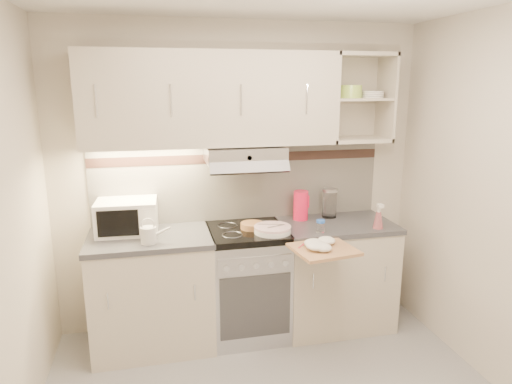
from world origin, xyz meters
TOP-DOWN VIEW (x-y plane):
  - room_shell at (0.00, 0.37)m, footprint 3.04×2.84m
  - base_cabinet_left at (-0.75, 1.10)m, footprint 0.90×0.60m
  - worktop_left at (-0.75, 1.10)m, footprint 0.92×0.62m
  - base_cabinet_right at (0.75, 1.10)m, footprint 0.90×0.60m
  - worktop_right at (0.75, 1.10)m, footprint 0.92×0.62m
  - electric_range at (0.00, 1.10)m, footprint 0.60×0.60m
  - microwave at (-0.91, 1.22)m, footprint 0.46×0.35m
  - watering_can at (-0.75, 0.93)m, footprint 0.22×0.11m
  - plate_stack at (0.17, 0.97)m, footprint 0.28×0.28m
  - bread_loaf at (0.04, 1.10)m, footprint 0.18×0.18m
  - pink_pitcher at (0.49, 1.25)m, footprint 0.13×0.12m
  - glass_jar at (0.75, 1.27)m, footprint 0.13×0.13m
  - spice_jar at (0.53, 0.90)m, footprint 0.07×0.07m
  - spray_bottle at (1.01, 0.89)m, footprint 0.08×0.08m
  - cutting_board at (0.45, 0.61)m, footprint 0.47×0.43m
  - dish_towel at (0.46, 0.62)m, footprint 0.36×0.33m

SIDE VIEW (x-z plane):
  - base_cabinet_left at x=-0.75m, z-range 0.00..0.86m
  - base_cabinet_right at x=0.75m, z-range 0.00..0.86m
  - electric_range at x=0.00m, z-range 0.00..0.90m
  - cutting_board at x=0.45m, z-range 0.86..0.88m
  - worktop_left at x=-0.75m, z-range 0.86..0.90m
  - worktop_right at x=0.75m, z-range 0.86..0.90m
  - dish_towel at x=0.46m, z-range 0.88..0.96m
  - bread_loaf at x=0.04m, z-range 0.90..0.95m
  - plate_stack at x=0.17m, z-range 0.90..0.96m
  - spice_jar at x=0.53m, z-range 0.90..1.00m
  - watering_can at x=-0.75m, z-range 0.87..1.06m
  - spray_bottle at x=1.01m, z-range 0.88..1.09m
  - pink_pitcher at x=0.49m, z-range 0.90..1.15m
  - glass_jar at x=0.75m, z-range 0.90..1.15m
  - microwave at x=-0.91m, z-range 0.90..1.15m
  - room_shell at x=0.00m, z-range 0.37..2.89m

